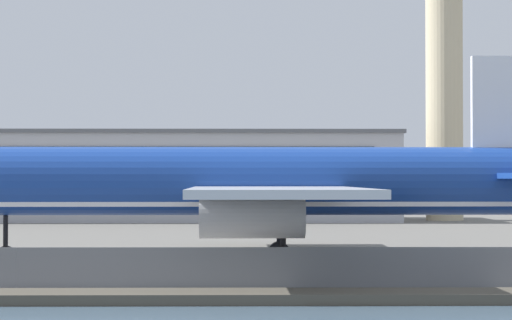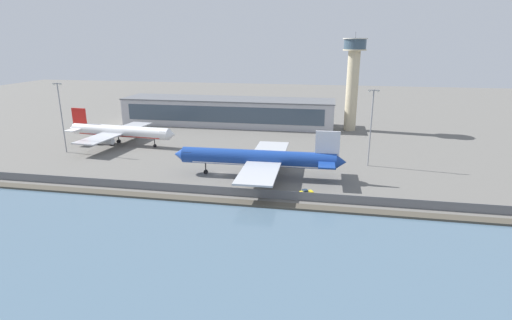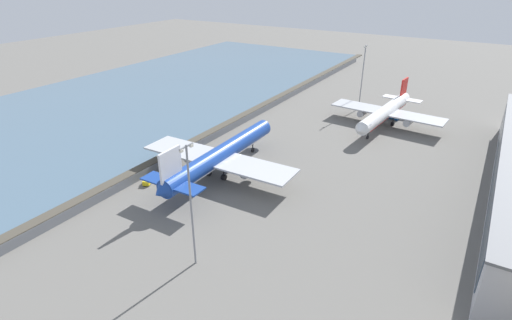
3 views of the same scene
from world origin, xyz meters
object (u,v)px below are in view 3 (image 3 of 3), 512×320
object	(u,v)px
apron_light_mast_apron_west	(362,75)
apron_light_mast_apron_east	(191,202)
passenger_jet_white_red	(386,112)
cargo_jet_blue	(221,155)
baggage_tug	(148,181)
ops_van	(392,115)

from	to	relation	value
apron_light_mast_apron_west	apron_light_mast_apron_east	xyz separation A→B (m)	(100.38, 3.19, -0.18)
apron_light_mast_apron_east	apron_light_mast_apron_west	bearing A→B (deg)	-178.18
passenger_jet_white_red	apron_light_mast_apron_west	size ratio (longest dim) A/B	1.87
cargo_jet_blue	baggage_tug	distance (m)	19.01
cargo_jet_blue	apron_light_mast_apron_west	bearing A→B (deg)	169.26
apron_light_mast_apron_west	apron_light_mast_apron_east	size ratio (longest dim) A/B	1.02
passenger_jet_white_red	apron_light_mast_apron_east	size ratio (longest dim) A/B	1.90
cargo_jet_blue	apron_light_mast_apron_east	bearing A→B (deg)	28.25
baggage_tug	passenger_jet_white_red	bearing A→B (deg)	151.33
ops_van	apron_light_mast_apron_west	distance (m)	18.27
cargo_jet_blue	apron_light_mast_apron_west	world-z (taller)	apron_light_mast_apron_west
cargo_jet_blue	ops_van	size ratio (longest dim) A/B	8.67
apron_light_mast_apron_east	baggage_tug	bearing A→B (deg)	-120.36
passenger_jet_white_red	apron_light_mast_apron_west	world-z (taller)	apron_light_mast_apron_west
baggage_tug	apron_light_mast_apron_west	xyz separation A→B (m)	(-83.51, 25.61, 12.26)
cargo_jet_blue	baggage_tug	xyz separation A→B (m)	(13.72, -12.36, -4.50)
ops_van	apron_light_mast_apron_west	world-z (taller)	apron_light_mast_apron_west
apron_light_mast_apron_west	apron_light_mast_apron_east	distance (m)	100.43
passenger_jet_white_red	apron_light_mast_apron_west	bearing A→B (deg)	-134.57
ops_van	apron_light_mast_apron_west	size ratio (longest dim) A/B	0.24
cargo_jet_blue	ops_van	xyz separation A→B (m)	(-65.49, 26.53, -4.03)
apron_light_mast_apron_west	passenger_jet_white_red	bearing A→B (deg)	45.43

